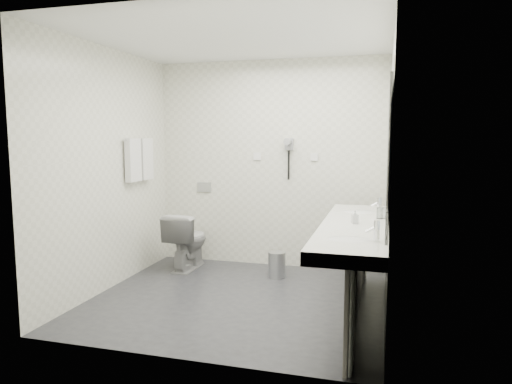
% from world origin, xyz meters
% --- Properties ---
extents(floor, '(2.80, 2.80, 0.00)m').
position_xyz_m(floor, '(0.00, 0.00, 0.00)').
color(floor, '#2D2E33').
rests_on(floor, ground).
extents(ceiling, '(2.80, 2.80, 0.00)m').
position_xyz_m(ceiling, '(0.00, 0.00, 2.50)').
color(ceiling, white).
rests_on(ceiling, wall_back).
extents(wall_back, '(2.80, 0.00, 2.80)m').
position_xyz_m(wall_back, '(0.00, 1.30, 1.25)').
color(wall_back, white).
rests_on(wall_back, floor).
extents(wall_front, '(2.80, 0.00, 2.80)m').
position_xyz_m(wall_front, '(0.00, -1.30, 1.25)').
color(wall_front, white).
rests_on(wall_front, floor).
extents(wall_left, '(0.00, 2.60, 2.60)m').
position_xyz_m(wall_left, '(-1.40, 0.00, 1.25)').
color(wall_left, white).
rests_on(wall_left, floor).
extents(wall_right, '(0.00, 2.60, 2.60)m').
position_xyz_m(wall_right, '(1.40, 0.00, 1.25)').
color(wall_right, white).
rests_on(wall_right, floor).
extents(vanity_counter, '(0.55, 2.20, 0.10)m').
position_xyz_m(vanity_counter, '(1.12, -0.20, 0.80)').
color(vanity_counter, white).
rests_on(vanity_counter, floor).
extents(vanity_panel, '(0.03, 2.15, 0.75)m').
position_xyz_m(vanity_panel, '(1.15, -0.20, 0.38)').
color(vanity_panel, gray).
rests_on(vanity_panel, floor).
extents(vanity_post_near, '(0.06, 0.06, 0.75)m').
position_xyz_m(vanity_post_near, '(1.18, -1.24, 0.38)').
color(vanity_post_near, silver).
rests_on(vanity_post_near, floor).
extents(vanity_post_far, '(0.06, 0.06, 0.75)m').
position_xyz_m(vanity_post_far, '(1.18, 0.84, 0.38)').
color(vanity_post_far, silver).
rests_on(vanity_post_far, floor).
extents(mirror, '(0.02, 2.20, 1.05)m').
position_xyz_m(mirror, '(1.39, -0.20, 1.45)').
color(mirror, '#B2BCC6').
rests_on(mirror, wall_right).
extents(basin_near, '(0.40, 0.31, 0.05)m').
position_xyz_m(basin_near, '(1.12, -0.85, 0.83)').
color(basin_near, white).
rests_on(basin_near, vanity_counter).
extents(basin_far, '(0.40, 0.31, 0.05)m').
position_xyz_m(basin_far, '(1.12, 0.45, 0.83)').
color(basin_far, white).
rests_on(basin_far, vanity_counter).
extents(faucet_near, '(0.04, 0.04, 0.15)m').
position_xyz_m(faucet_near, '(1.32, -0.85, 0.92)').
color(faucet_near, silver).
rests_on(faucet_near, vanity_counter).
extents(faucet_far, '(0.04, 0.04, 0.15)m').
position_xyz_m(faucet_far, '(1.32, 0.45, 0.92)').
color(faucet_far, silver).
rests_on(faucet_far, vanity_counter).
extents(soap_bottle_a, '(0.07, 0.07, 0.12)m').
position_xyz_m(soap_bottle_a, '(1.13, -0.21, 0.91)').
color(soap_bottle_a, silver).
rests_on(soap_bottle_a, vanity_counter).
extents(glass_left, '(0.06, 0.06, 0.10)m').
position_xyz_m(glass_left, '(1.33, 0.10, 0.90)').
color(glass_left, silver).
rests_on(glass_left, vanity_counter).
extents(glass_right, '(0.06, 0.06, 0.10)m').
position_xyz_m(glass_right, '(1.36, 0.13, 0.90)').
color(glass_right, silver).
rests_on(glass_right, vanity_counter).
extents(toilet, '(0.39, 0.68, 0.69)m').
position_xyz_m(toilet, '(-0.91, 0.87, 0.34)').
color(toilet, white).
rests_on(toilet, floor).
extents(flush_plate, '(0.18, 0.02, 0.12)m').
position_xyz_m(flush_plate, '(-0.85, 1.29, 0.95)').
color(flush_plate, '#B2B5BA').
rests_on(flush_plate, wall_back).
extents(pedal_bin, '(0.24, 0.24, 0.28)m').
position_xyz_m(pedal_bin, '(0.22, 0.80, 0.14)').
color(pedal_bin, '#B2B5BA').
rests_on(pedal_bin, floor).
extents(bin_lid, '(0.20, 0.20, 0.02)m').
position_xyz_m(bin_lid, '(0.22, 0.80, 0.29)').
color(bin_lid, '#B2B5BA').
rests_on(bin_lid, pedal_bin).
extents(towel_rail, '(0.02, 0.62, 0.02)m').
position_xyz_m(towel_rail, '(-1.35, 0.55, 1.55)').
color(towel_rail, silver).
rests_on(towel_rail, wall_left).
extents(towel_near, '(0.07, 0.24, 0.48)m').
position_xyz_m(towel_near, '(-1.34, 0.41, 1.33)').
color(towel_near, white).
rests_on(towel_near, towel_rail).
extents(towel_far, '(0.07, 0.24, 0.48)m').
position_xyz_m(towel_far, '(-1.34, 0.69, 1.33)').
color(towel_far, white).
rests_on(towel_far, towel_rail).
extents(dryer_cradle, '(0.10, 0.04, 0.14)m').
position_xyz_m(dryer_cradle, '(0.25, 1.27, 1.50)').
color(dryer_cradle, '#9B9CA0').
rests_on(dryer_cradle, wall_back).
extents(dryer_barrel, '(0.08, 0.14, 0.08)m').
position_xyz_m(dryer_barrel, '(0.25, 1.20, 1.53)').
color(dryer_barrel, '#9B9CA0').
rests_on(dryer_barrel, dryer_cradle).
extents(dryer_cord, '(0.02, 0.02, 0.35)m').
position_xyz_m(dryer_cord, '(0.25, 1.26, 1.25)').
color(dryer_cord, black).
rests_on(dryer_cord, dryer_cradle).
extents(switch_plate_a, '(0.09, 0.02, 0.09)m').
position_xyz_m(switch_plate_a, '(-0.15, 1.29, 1.35)').
color(switch_plate_a, white).
rests_on(switch_plate_a, wall_back).
extents(switch_plate_b, '(0.09, 0.02, 0.09)m').
position_xyz_m(switch_plate_b, '(0.55, 1.29, 1.35)').
color(switch_plate_b, white).
rests_on(switch_plate_b, wall_back).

